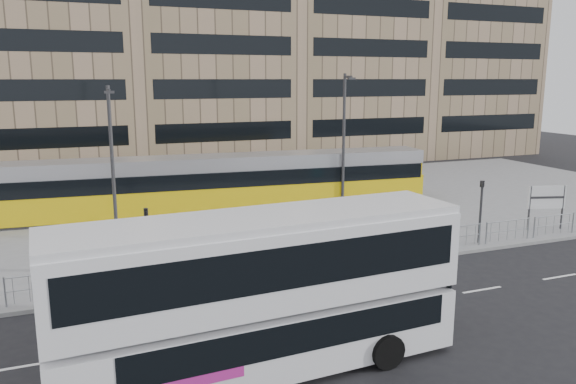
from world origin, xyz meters
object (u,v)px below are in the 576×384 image
object	(u,v)px
traffic_light_east	(481,203)
lamp_post_east	(344,136)
tram	(199,184)
pedestrian	(141,252)
traffic_light_west	(147,237)
lamp_post_west	(112,157)
double_decker_bus	(262,289)
ad_panel	(439,225)
station_sign	(547,199)

from	to	relation	value
traffic_light_east	lamp_post_east	distance (m)	9.93
tram	pedestrian	distance (m)	10.91
tram	traffic_light_west	bearing A→B (deg)	-107.23
lamp_post_east	lamp_post_west	bearing A→B (deg)	-171.52
traffic_light_east	lamp_post_west	bearing A→B (deg)	138.35
pedestrian	lamp_post_east	bearing A→B (deg)	-75.61
double_decker_bus	lamp_post_east	xyz separation A→B (m)	(10.99, 16.75, 2.20)
traffic_light_west	lamp_post_west	size ratio (longest dim) A/B	0.41
double_decker_bus	lamp_post_east	world-z (taller)	lamp_post_east
double_decker_bus	lamp_post_west	distance (m)	15.07
tram	traffic_light_east	distance (m)	16.04
pedestrian	traffic_light_east	distance (m)	16.05
ad_panel	lamp_post_west	distance (m)	16.24
station_sign	traffic_light_west	bearing A→B (deg)	-160.95
station_sign	traffic_light_west	size ratio (longest dim) A/B	0.76
tram	traffic_light_east	xyz separation A→B (m)	(11.28, -11.40, 0.28)
double_decker_bus	lamp_post_east	bearing A→B (deg)	53.72
double_decker_bus	station_sign	distance (m)	20.55
traffic_light_west	lamp_post_west	xyz separation A→B (m)	(-0.61, 7.22, 2.19)
ad_panel	traffic_light_east	bearing A→B (deg)	-4.98
pedestrian	tram	bearing A→B (deg)	-41.12
station_sign	traffic_light_east	distance (m)	5.08
ad_panel	traffic_light_east	world-z (taller)	traffic_light_east
station_sign	lamp_post_east	size ratio (longest dim) A/B	0.29
traffic_light_east	tram	bearing A→B (deg)	116.56
tram	pedestrian	bearing A→B (deg)	-110.84
double_decker_bus	ad_panel	xyz separation A→B (m)	(11.79, 8.09, -1.30)
traffic_light_east	station_sign	bearing A→B (deg)	-9.15
ad_panel	pedestrian	bearing A→B (deg)	-173.78
lamp_post_west	lamp_post_east	size ratio (longest dim) A/B	0.92
ad_panel	traffic_light_west	world-z (taller)	traffic_light_west
station_sign	pedestrian	size ratio (longest dim) A/B	1.28
pedestrian	lamp_post_east	world-z (taller)	lamp_post_east
station_sign	lamp_post_east	world-z (taller)	lamp_post_east
station_sign	pedestrian	bearing A→B (deg)	-165.38
double_decker_bus	lamp_post_east	distance (m)	20.16
lamp_post_west	pedestrian	bearing A→B (deg)	-84.73
ad_panel	traffic_light_west	size ratio (longest dim) A/B	0.54
tram	traffic_light_west	xyz separation A→B (m)	(-4.58, -11.45, 0.28)
pedestrian	traffic_light_west	bearing A→B (deg)	167.48
ad_panel	traffic_light_west	bearing A→B (deg)	-167.14
station_sign	pedestrian	xyz separation A→B (m)	(-20.94, 0.77, -0.71)
ad_panel	lamp_post_east	world-z (taller)	lamp_post_east
double_decker_bus	traffic_light_west	size ratio (longest dim) A/B	3.66
tram	traffic_light_east	bearing A→B (deg)	-40.76
pedestrian	lamp_post_west	xyz separation A→B (m)	(-0.52, 5.60, 3.24)
ad_panel	traffic_light_east	xyz separation A→B (m)	(1.97, -0.54, 1.00)
tram	pedestrian	size ratio (longest dim) A/B	15.66
double_decker_bus	tram	xyz separation A→B (m)	(2.49, 18.94, -0.58)
traffic_light_east	pedestrian	bearing A→B (deg)	156.27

